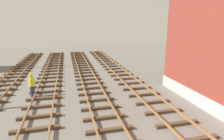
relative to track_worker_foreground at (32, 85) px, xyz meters
name	(u,v)px	position (x,y,z in m)	size (l,w,h in m)	color
track_worker_foreground	(32,85)	(0.00, 0.00, 0.00)	(0.40, 0.40, 1.87)	#262D4C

